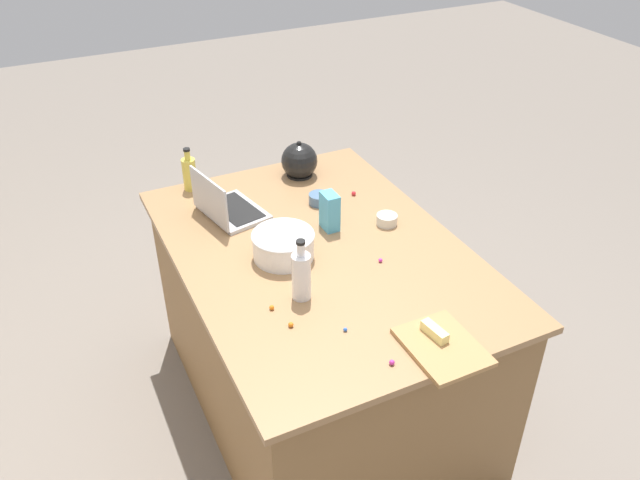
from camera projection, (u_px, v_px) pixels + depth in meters
ground_plane at (320, 400)px, 3.19m from camera, size 12.00×12.00×0.00m
island_counter at (320, 331)px, 2.94m from camera, size 1.62×1.14×0.90m
laptop at (226, 207)px, 2.89m from camera, size 0.35×0.29×0.22m
mixing_bowl_large at (283, 245)px, 2.62m from camera, size 0.26×0.26×0.11m
bottle_oil at (189, 173)px, 3.08m from camera, size 0.07×0.07×0.21m
bottle_vinegar at (301, 275)px, 2.38m from camera, size 0.07×0.07×0.25m
kettle at (299, 161)px, 3.20m from camera, size 0.21×0.18×0.20m
cutting_board at (442, 347)px, 2.19m from camera, size 0.30×0.23×0.02m
butter_stick_left at (435, 331)px, 2.22m from camera, size 0.11×0.05×0.04m
ramekin_small at (387, 220)px, 2.85m from camera, size 0.09×0.09×0.05m
ramekin_medium at (319, 199)px, 3.00m from camera, size 0.10×0.10×0.05m
candy_bag at (330, 211)px, 2.79m from camera, size 0.09×0.06×0.17m
candy_0 at (345, 330)px, 2.27m from camera, size 0.01×0.01×0.01m
candy_1 at (354, 193)px, 3.07m from camera, size 0.02×0.02×0.02m
candy_2 at (392, 362)px, 2.13m from camera, size 0.02×0.02×0.02m
candy_3 at (291, 325)px, 2.29m from camera, size 0.02×0.02×0.02m
candy_4 at (272, 308)px, 2.37m from camera, size 0.02×0.02×0.02m
candy_5 at (380, 260)px, 2.62m from camera, size 0.02×0.02×0.02m
candy_6 at (334, 208)px, 2.96m from camera, size 0.02×0.02×0.02m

